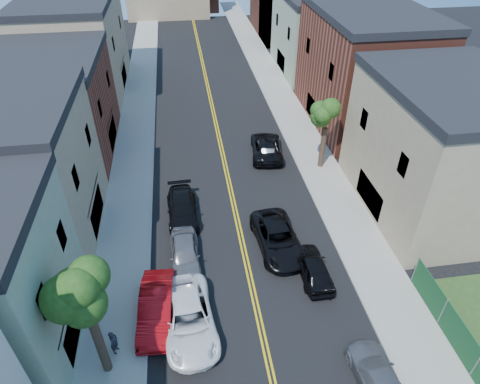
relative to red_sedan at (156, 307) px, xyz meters
name	(u,v)px	position (x,y,z in m)	size (l,w,h in m)	color
sidewalk_left	(136,124)	(-2.40, 23.24, -0.75)	(3.20, 100.00, 0.15)	gray
sidewalk_right	(291,114)	(13.40, 23.24, -0.75)	(3.20, 100.00, 0.15)	gray
curb_left	(153,123)	(-0.65, 23.24, -0.75)	(0.30, 100.00, 0.15)	gray
curb_right	(274,115)	(11.65, 23.24, -0.75)	(0.30, 100.00, 0.15)	gray
bldg_left_tan_near	(13,179)	(-8.50, 8.24, 3.67)	(9.00, 10.00, 9.00)	#998466
bldg_left_brick	(52,109)	(-8.50, 19.24, 3.17)	(9.00, 12.00, 8.00)	brown
bldg_left_tan_far	(77,48)	(-8.50, 33.24, 3.92)	(9.00, 16.00, 9.50)	#998466
bldg_right_tan	(440,152)	(19.50, 7.24, 3.67)	(9.00, 12.00, 9.00)	#998466
bldg_right_brick	(363,71)	(19.50, 21.24, 4.17)	(9.00, 14.00, 10.00)	brown
bldg_right_palegrn	(318,36)	(19.50, 35.24, 3.42)	(9.00, 12.00, 8.50)	gray
tree_left_mid	(78,280)	(-2.38, -2.76, 5.76)	(5.20, 5.20, 9.29)	#332319
tree_right_far	(329,104)	(13.42, 13.24, 4.93)	(4.40, 4.40, 8.03)	#332319
red_sedan	(156,307)	(0.00, 0.00, 0.00)	(1.75, 5.01, 1.65)	#A80B10
white_pickup	(189,318)	(1.70, -0.96, -0.02)	(2.69, 5.82, 1.62)	white
grey_car_left	(185,254)	(1.70, 3.88, -0.05)	(1.83, 4.55, 1.55)	slate
black_car_left	(182,209)	(1.70, 8.44, -0.09)	(2.07, 5.10, 1.48)	black
grey_car_right	(379,380)	(10.32, -5.59, -0.15)	(1.89, 4.65, 1.35)	#56585E
black_car_right	(313,268)	(9.30, 1.63, -0.11)	(1.70, 4.22, 1.44)	black
silver_car_right	(266,148)	(9.30, 15.88, -0.16)	(1.42, 4.07, 1.34)	#A4A7AB
dark_car_right_far	(266,147)	(9.30, 15.92, -0.06)	(2.54, 5.52, 1.53)	black
black_suv_lane	(278,238)	(7.72, 4.37, -0.04)	(2.61, 5.65, 1.57)	black
pedestrian_left	(114,342)	(-2.07, -1.89, 0.08)	(0.55, 0.36, 1.52)	#222228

